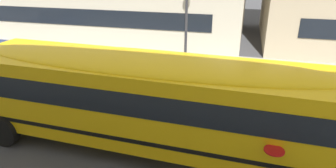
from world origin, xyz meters
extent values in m
plane|color=#424244|center=(0.00, 0.00, 0.00)|extent=(400.00, 400.00, 0.00)
cube|color=gray|center=(0.00, 7.61, 0.01)|extent=(120.00, 3.00, 0.01)
cube|color=silver|center=(0.00, 0.00, 0.00)|extent=(110.00, 0.16, 0.01)
cube|color=yellow|center=(2.55, -1.31, 1.62)|extent=(11.24, 2.91, 2.23)
cube|color=black|center=(2.55, -1.31, 2.03)|extent=(10.58, 2.93, 0.65)
cube|color=black|center=(2.55, -1.31, 0.96)|extent=(11.26, 2.94, 0.12)
ellipsoid|color=yellow|center=(2.55, -1.31, 2.74)|extent=(10.79, 2.69, 0.37)
cylinder|color=red|center=(6.07, -2.88, 1.51)|extent=(0.46, 0.46, 0.03)
cylinder|color=black|center=(6.83, -0.18, 0.51)|extent=(1.02, 0.32, 1.01)
cylinder|color=black|center=(-1.65, 0.10, 0.51)|extent=(1.02, 0.32, 1.01)
cylinder|color=black|center=(-1.74, -2.43, 0.51)|extent=(1.02, 0.32, 1.01)
cylinder|color=black|center=(-9.16, 5.62, 0.30)|extent=(0.60, 0.18, 0.60)
cylinder|color=#38383D|center=(2.07, 6.91, 3.25)|extent=(0.14, 0.14, 6.50)
cube|color=black|center=(-5.93, 9.09, 1.92)|extent=(18.34, 0.04, 1.10)
camera|label=1|loc=(5.19, -8.61, 5.30)|focal=31.10mm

